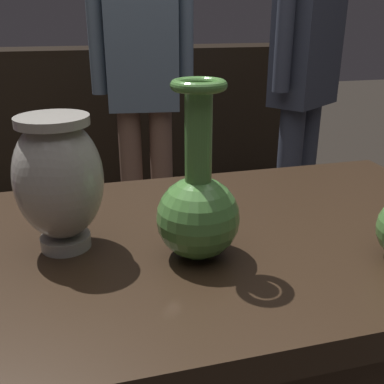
# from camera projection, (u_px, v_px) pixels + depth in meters

# --- Properties ---
(back_display_shelf) EXTENTS (2.60, 0.40, 0.99)m
(back_display_shelf) POSITION_uv_depth(u_px,v_px,m) (104.00, 128.00, 2.91)
(back_display_shelf) COLOR black
(back_display_shelf) RESTS_ON ground_plane
(vase_centerpiece) EXTENTS (0.14, 0.14, 0.29)m
(vase_centerpiece) POSITION_uv_depth(u_px,v_px,m) (197.00, 206.00, 0.72)
(vase_centerpiece) COLOR #477A38
(vase_centerpiece) RESTS_ON display_plinth
(vase_tall_behind) EXTENTS (0.15, 0.15, 0.23)m
(vase_tall_behind) POSITION_uv_depth(u_px,v_px,m) (59.00, 179.00, 0.74)
(vase_tall_behind) COLOR gray
(vase_tall_behind) RESTS_ON display_plinth
(shelf_vase_center) EXTENTS (0.08, 0.08, 0.16)m
(shelf_vase_center) POSITION_uv_depth(u_px,v_px,m) (97.00, 32.00, 2.70)
(shelf_vase_center) COLOR #E55B1E
(shelf_vase_center) RESTS_ON back_display_shelf
(visitor_center_back) EXTENTS (0.47, 0.22, 1.54)m
(visitor_center_back) POSITION_uv_depth(u_px,v_px,m) (143.00, 79.00, 2.08)
(visitor_center_back) COLOR brown
(visitor_center_back) RESTS_ON ground_plane
(visitor_near_right) EXTENTS (0.40, 0.33, 1.63)m
(visitor_near_right) POSITION_uv_depth(u_px,v_px,m) (305.00, 69.00, 1.95)
(visitor_near_right) COLOR #333847
(visitor_near_right) RESTS_ON ground_plane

